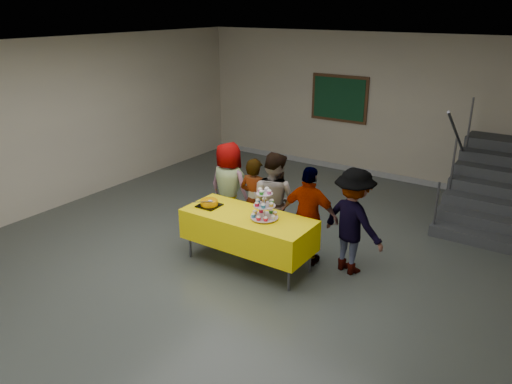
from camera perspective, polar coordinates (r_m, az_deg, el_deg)
room_shell at (r=6.46m, az=-3.20°, el=8.29°), size 10.00×10.04×3.02m
bake_table at (r=7.01m, az=-0.91°, el=-4.26°), size 1.88×0.78×0.77m
cupcake_stand at (r=6.74m, az=0.96°, el=-1.77°), size 0.38×0.38×0.44m
bear_cake at (r=7.24m, az=-5.38°, el=-1.18°), size 0.32×0.36×0.12m
schoolchild_a at (r=8.01m, az=-3.12°, el=0.46°), size 0.75×0.50×1.50m
schoolchild_b at (r=7.62m, az=-0.19°, el=-1.08°), size 0.51×0.34×1.37m
schoolchild_c at (r=7.41m, az=1.99°, el=-1.11°), size 0.75×0.58×1.53m
schoolchild_d at (r=7.02m, az=6.08°, el=-2.82°), size 0.89×0.45×1.45m
schoolchild_e at (r=6.91m, az=11.03°, el=-3.30°), size 1.09×0.82×1.50m
staircase at (r=9.70m, az=25.49°, el=0.42°), size 1.30×2.40×2.04m
noticeboard at (r=11.12m, az=9.49°, el=10.50°), size 1.30×0.05×1.00m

